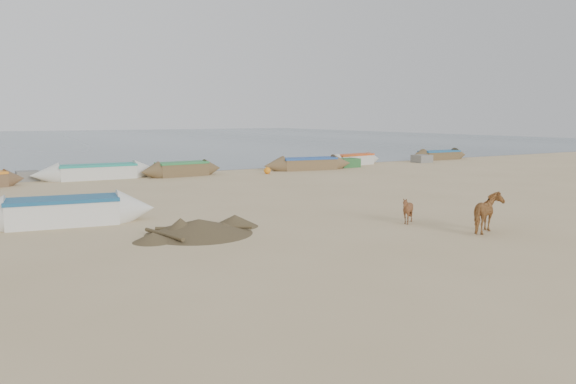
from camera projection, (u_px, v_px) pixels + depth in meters
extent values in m
plane|color=tan|center=(358.00, 242.00, 16.39)|extent=(140.00, 140.00, 0.00)
plane|color=slate|center=(29.00, 140.00, 86.22)|extent=(160.00, 160.00, 0.00)
imported|color=#976231|center=(488.00, 213.00, 17.55)|extent=(1.64, 1.25, 1.26)
imported|color=brown|center=(407.00, 210.00, 19.04)|extent=(0.92, 0.84, 0.92)
cone|color=brown|center=(199.00, 226.00, 17.47)|extent=(4.25, 4.25, 0.46)
sphere|color=orange|center=(267.00, 171.00, 35.60)|extent=(0.44, 0.44, 0.44)
cube|color=slate|center=(28.00, 176.00, 31.80)|extent=(1.20, 1.10, 0.56)
cube|color=#2E6631|center=(348.00, 163.00, 40.39)|extent=(1.50, 1.20, 0.64)
cube|color=slate|center=(422.00, 159.00, 44.54)|extent=(1.30, 1.20, 0.60)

